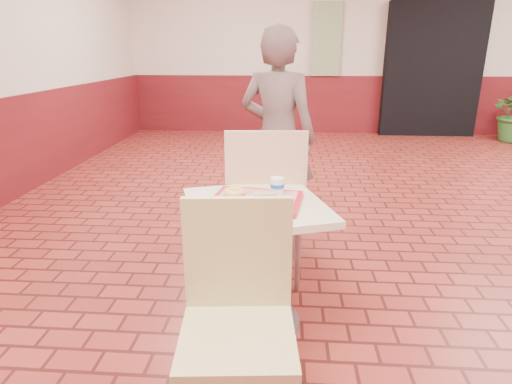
# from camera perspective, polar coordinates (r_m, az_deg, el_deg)

# --- Properties ---
(room_shell) EXTENTS (8.01, 10.01, 3.01)m
(room_shell) POSITION_cam_1_polar(r_m,az_deg,el_deg) (3.08, 29.13, 17.27)
(room_shell) COLOR maroon
(room_shell) RESTS_ON ground
(wainscot_band) EXTENTS (8.00, 10.00, 1.00)m
(wainscot_band) POSITION_cam_1_polar(r_m,az_deg,el_deg) (3.23, 26.38, -0.57)
(wainscot_band) COLOR #5A1115
(wainscot_band) RESTS_ON ground
(corridor_doorway) EXTENTS (1.60, 0.22, 2.20)m
(corridor_doorway) POSITION_cam_1_polar(r_m,az_deg,el_deg) (8.09, 22.44, 14.75)
(corridor_doorway) COLOR black
(corridor_doorway) RESTS_ON ground
(promo_poster) EXTENTS (0.50, 0.03, 1.20)m
(promo_poster) POSITION_cam_1_polar(r_m,az_deg,el_deg) (7.79, 9.36, 19.44)
(promo_poster) COLOR gray
(promo_poster) RESTS_ON wainscot_band
(main_table) EXTENTS (0.67, 0.67, 0.71)m
(main_table) POSITION_cam_1_polar(r_m,az_deg,el_deg) (2.25, 0.00, -7.04)
(main_table) COLOR beige
(main_table) RESTS_ON ground
(chair_main_front) EXTENTS (0.46, 0.46, 0.92)m
(chair_main_front) POSITION_cam_1_polar(r_m,az_deg,el_deg) (1.69, -2.45, -15.20)
(chair_main_front) COLOR #CBB87A
(chair_main_front) RESTS_ON ground
(chair_main_back) EXTENTS (0.50, 0.50, 1.02)m
(chair_main_back) POSITION_cam_1_polar(r_m,az_deg,el_deg) (2.64, 1.26, -0.97)
(chair_main_back) COLOR #DDB085
(chair_main_back) RESTS_ON ground
(customer) EXTENTS (0.68, 0.56, 1.62)m
(customer) POSITION_cam_1_polar(r_m,az_deg,el_deg) (3.27, 2.89, 7.23)
(customer) COLOR #675250
(customer) RESTS_ON ground
(serving_tray) EXTENTS (0.44, 0.34, 0.03)m
(serving_tray) POSITION_cam_1_polar(r_m,az_deg,el_deg) (2.16, 0.00, -1.17)
(serving_tray) COLOR red
(serving_tray) RESTS_ON main_table
(ring_donut) EXTENTS (0.13, 0.13, 0.03)m
(ring_donut) POSITION_cam_1_polar(r_m,az_deg,el_deg) (2.20, -2.87, 0.06)
(ring_donut) COLOR #F7C95A
(ring_donut) RESTS_ON serving_tray
(long_john_donut) EXTENTS (0.14, 0.09, 0.04)m
(long_john_donut) POSITION_cam_1_polar(r_m,az_deg,el_deg) (2.11, 1.08, -0.68)
(long_john_donut) COLOR #E08841
(long_john_donut) RESTS_ON serving_tray
(paper_cup) EXTENTS (0.07, 0.07, 0.09)m
(paper_cup) POSITION_cam_1_polar(r_m,az_deg,el_deg) (2.19, 2.86, 0.80)
(paper_cup) COLOR white
(paper_cup) RESTS_ON serving_tray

